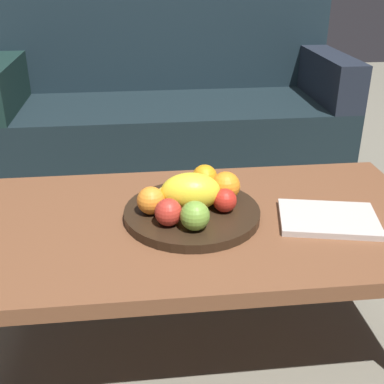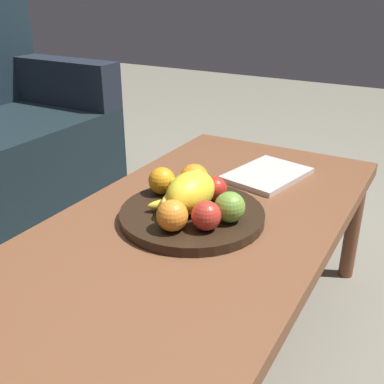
{
  "view_description": "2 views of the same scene",
  "coord_description": "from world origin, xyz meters",
  "px_view_note": "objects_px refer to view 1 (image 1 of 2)",
  "views": [
    {
      "loc": [
        -0.14,
        -1.12,
        1.05
      ],
      "look_at": [
        -0.02,
        0.01,
        0.5
      ],
      "focal_mm": 45.8,
      "sensor_mm": 36.0,
      "label": 1
    },
    {
      "loc": [
        -0.91,
        -0.5,
        0.96
      ],
      "look_at": [
        -0.02,
        0.01,
        0.5
      ],
      "focal_mm": 43.51,
      "sensor_mm": 36.0,
      "label": 2
    }
  ],
  "objects_px": {
    "fruit_bowl": "(192,213)",
    "apple_left": "(195,216)",
    "orange_left": "(205,177)",
    "magazine": "(328,219)",
    "orange_right": "(151,201)",
    "apple_right": "(168,212)",
    "couch": "(170,116)",
    "orange_front": "(226,186)",
    "coffee_table": "(199,233)",
    "melon_large_front": "(191,192)",
    "apple_front": "(225,200)",
    "banana_bunch": "(187,194)"
  },
  "relations": [
    {
      "from": "orange_right",
      "to": "apple_left",
      "type": "height_order",
      "value": "same"
    },
    {
      "from": "orange_right",
      "to": "banana_bunch",
      "type": "relative_size",
      "value": 0.41
    },
    {
      "from": "orange_front",
      "to": "orange_left",
      "type": "xyz_separation_m",
      "value": [
        -0.05,
        0.07,
        -0.0
      ]
    },
    {
      "from": "couch",
      "to": "apple_front",
      "type": "distance_m",
      "value": 1.33
    },
    {
      "from": "melon_large_front",
      "to": "apple_right",
      "type": "height_order",
      "value": "melon_large_front"
    },
    {
      "from": "apple_front",
      "to": "banana_bunch",
      "type": "bearing_deg",
      "value": 148.12
    },
    {
      "from": "coffee_table",
      "to": "orange_front",
      "type": "height_order",
      "value": "orange_front"
    },
    {
      "from": "coffee_table",
      "to": "couch",
      "type": "bearing_deg",
      "value": 89.27
    },
    {
      "from": "coffee_table",
      "to": "melon_large_front",
      "type": "height_order",
      "value": "melon_large_front"
    },
    {
      "from": "fruit_bowl",
      "to": "orange_left",
      "type": "height_order",
      "value": "orange_left"
    },
    {
      "from": "orange_front",
      "to": "apple_front",
      "type": "height_order",
      "value": "orange_front"
    },
    {
      "from": "fruit_bowl",
      "to": "orange_left",
      "type": "xyz_separation_m",
      "value": [
        0.05,
        0.12,
        0.05
      ]
    },
    {
      "from": "orange_right",
      "to": "apple_left",
      "type": "relative_size",
      "value": 0.99
    },
    {
      "from": "orange_front",
      "to": "apple_right",
      "type": "bearing_deg",
      "value": -143.04
    },
    {
      "from": "apple_right",
      "to": "banana_bunch",
      "type": "height_order",
      "value": "apple_right"
    },
    {
      "from": "coffee_table",
      "to": "fruit_bowl",
      "type": "height_order",
      "value": "fruit_bowl"
    },
    {
      "from": "orange_left",
      "to": "apple_left",
      "type": "height_order",
      "value": "apple_left"
    },
    {
      "from": "magazine",
      "to": "orange_right",
      "type": "bearing_deg",
      "value": -174.12
    },
    {
      "from": "magazine",
      "to": "fruit_bowl",
      "type": "bearing_deg",
      "value": -177.76
    },
    {
      "from": "coffee_table",
      "to": "orange_left",
      "type": "bearing_deg",
      "value": 75.86
    },
    {
      "from": "banana_bunch",
      "to": "apple_right",
      "type": "bearing_deg",
      "value": -117.18
    },
    {
      "from": "orange_right",
      "to": "fruit_bowl",
      "type": "bearing_deg",
      "value": 5.69
    },
    {
      "from": "orange_left",
      "to": "apple_front",
      "type": "height_order",
      "value": "orange_left"
    },
    {
      "from": "coffee_table",
      "to": "couch",
      "type": "relative_size",
      "value": 0.73
    },
    {
      "from": "couch",
      "to": "magazine",
      "type": "bearing_deg",
      "value": -76.8
    },
    {
      "from": "orange_right",
      "to": "apple_left",
      "type": "bearing_deg",
      "value": -42.25
    },
    {
      "from": "apple_front",
      "to": "apple_left",
      "type": "xyz_separation_m",
      "value": [
        -0.09,
        -0.08,
        0.01
      ]
    },
    {
      "from": "melon_large_front",
      "to": "apple_front",
      "type": "bearing_deg",
      "value": -14.49
    },
    {
      "from": "banana_bunch",
      "to": "coffee_table",
      "type": "bearing_deg",
      "value": -60.36
    },
    {
      "from": "melon_large_front",
      "to": "fruit_bowl",
      "type": "bearing_deg",
      "value": -26.24
    },
    {
      "from": "orange_right",
      "to": "magazine",
      "type": "xyz_separation_m",
      "value": [
        0.46,
        -0.05,
        -0.05
      ]
    },
    {
      "from": "melon_large_front",
      "to": "orange_front",
      "type": "height_order",
      "value": "melon_large_front"
    },
    {
      "from": "couch",
      "to": "melon_large_front",
      "type": "bearing_deg",
      "value": -91.65
    },
    {
      "from": "melon_large_front",
      "to": "orange_front",
      "type": "distance_m",
      "value": 0.11
    },
    {
      "from": "orange_front",
      "to": "banana_bunch",
      "type": "relative_size",
      "value": 0.45
    },
    {
      "from": "couch",
      "to": "banana_bunch",
      "type": "xyz_separation_m",
      "value": [
        -0.04,
        -1.26,
        0.17
      ]
    },
    {
      "from": "couch",
      "to": "orange_front",
      "type": "xyz_separation_m",
      "value": [
        0.06,
        -1.24,
        0.18
      ]
    },
    {
      "from": "apple_right",
      "to": "magazine",
      "type": "bearing_deg",
      "value": 1.72
    },
    {
      "from": "orange_left",
      "to": "magazine",
      "type": "xyz_separation_m",
      "value": [
        0.3,
        -0.18,
        -0.05
      ]
    },
    {
      "from": "couch",
      "to": "apple_front",
      "type": "relative_size",
      "value": 27.14
    },
    {
      "from": "coffee_table",
      "to": "orange_right",
      "type": "distance_m",
      "value": 0.16
    },
    {
      "from": "fruit_bowl",
      "to": "apple_left",
      "type": "distance_m",
      "value": 0.12
    },
    {
      "from": "couch",
      "to": "melon_large_front",
      "type": "xyz_separation_m",
      "value": [
        -0.04,
        -1.29,
        0.19
      ]
    },
    {
      "from": "couch",
      "to": "orange_front",
      "type": "height_order",
      "value": "couch"
    },
    {
      "from": "magazine",
      "to": "couch",
      "type": "bearing_deg",
      "value": 115.5
    },
    {
      "from": "fruit_bowl",
      "to": "apple_right",
      "type": "relative_size",
      "value": 5.2
    },
    {
      "from": "orange_front",
      "to": "apple_left",
      "type": "height_order",
      "value": "orange_front"
    },
    {
      "from": "fruit_bowl",
      "to": "apple_left",
      "type": "bearing_deg",
      "value": -92.55
    },
    {
      "from": "orange_left",
      "to": "apple_front",
      "type": "bearing_deg",
      "value": -76.56
    },
    {
      "from": "orange_right",
      "to": "magazine",
      "type": "bearing_deg",
      "value": -6.42
    }
  ]
}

